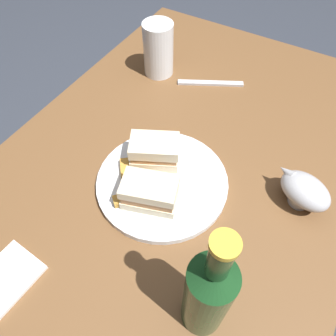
# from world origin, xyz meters

# --- Properties ---
(ground_plane) EXTENTS (6.00, 6.00, 0.00)m
(ground_plane) POSITION_xyz_m (0.00, 0.00, 0.00)
(ground_plane) COLOR #333842
(dining_table) EXTENTS (1.21, 0.77, 0.72)m
(dining_table) POSITION_xyz_m (0.00, 0.00, 0.36)
(dining_table) COLOR brown
(dining_table) RESTS_ON ground
(plate) EXTENTS (0.28, 0.28, 0.01)m
(plate) POSITION_xyz_m (-0.05, -0.00, 0.73)
(plate) COLOR white
(plate) RESTS_ON dining_table
(sandwich_half_left) EXTENTS (0.10, 0.12, 0.06)m
(sandwich_half_left) POSITION_xyz_m (-0.01, 0.04, 0.77)
(sandwich_half_left) COLOR beige
(sandwich_half_left) RESTS_ON plate
(sandwich_half_right) EXTENTS (0.10, 0.12, 0.06)m
(sandwich_half_right) POSITION_xyz_m (-0.10, -0.01, 0.76)
(sandwich_half_right) COLOR beige
(sandwich_half_right) RESTS_ON plate
(potato_wedge_front) EXTENTS (0.03, 0.05, 0.02)m
(potato_wedge_front) POSITION_xyz_m (-0.12, 0.02, 0.74)
(potato_wedge_front) COLOR #B77F33
(potato_wedge_front) RESTS_ON plate
(potato_wedge_middle) EXTENTS (0.05, 0.02, 0.02)m
(potato_wedge_middle) POSITION_xyz_m (-0.10, 0.02, 0.74)
(potato_wedge_middle) COLOR #B77F33
(potato_wedge_middle) RESTS_ON plate
(potato_wedge_back) EXTENTS (0.05, 0.05, 0.02)m
(potato_wedge_back) POSITION_xyz_m (-0.13, 0.04, 0.74)
(potato_wedge_back) COLOR gold
(potato_wedge_back) RESTS_ON plate
(potato_wedge_left_edge) EXTENTS (0.02, 0.05, 0.02)m
(potato_wedge_left_edge) POSITION_xyz_m (-0.07, 0.03, 0.74)
(potato_wedge_left_edge) COLOR #B77F33
(potato_wedge_left_edge) RESTS_ON plate
(potato_wedge_right_edge) EXTENTS (0.05, 0.04, 0.01)m
(potato_wedge_right_edge) POSITION_xyz_m (-0.07, 0.08, 0.74)
(potato_wedge_right_edge) COLOR gold
(potato_wedge_right_edge) RESTS_ON plate
(pint_glass) EXTENTS (0.08, 0.08, 0.14)m
(pint_glass) POSITION_xyz_m (0.28, 0.21, 0.78)
(pint_glass) COLOR white
(pint_glass) RESTS_ON dining_table
(gravy_boat) EXTENTS (0.10, 0.13, 0.07)m
(gravy_boat) POSITION_xyz_m (0.06, -0.26, 0.76)
(gravy_boat) COLOR #B7B7BC
(gravy_boat) RESTS_ON dining_table
(cider_bottle) EXTENTS (0.07, 0.07, 0.29)m
(cider_bottle) POSITION_xyz_m (-0.24, -0.19, 0.83)
(cider_bottle) COLOR #19421E
(cider_bottle) RESTS_ON dining_table
(napkin) EXTENTS (0.12, 0.10, 0.01)m
(napkin) POSITION_xyz_m (-0.36, 0.13, 0.72)
(napkin) COLOR white
(napkin) RESTS_ON dining_table
(fork) EXTENTS (0.10, 0.17, 0.01)m
(fork) POSITION_xyz_m (0.30, 0.06, 0.72)
(fork) COLOR silver
(fork) RESTS_ON dining_table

